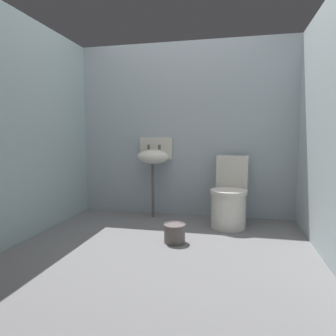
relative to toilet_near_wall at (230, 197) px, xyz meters
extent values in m
cube|color=slate|center=(-0.58, -0.90, -0.36)|extent=(3.09, 2.89, 0.08)
cube|color=#A3B0B8|center=(-0.58, 0.40, 0.76)|extent=(3.09, 0.10, 2.16)
cube|color=#9DB3B6|center=(-1.98, -0.80, 0.76)|extent=(0.10, 2.69, 2.16)
cylinder|color=silver|center=(-0.01, -0.09, -0.13)|extent=(0.42, 0.42, 0.38)
cylinder|color=silver|center=(-0.01, -0.09, 0.08)|extent=(0.45, 0.45, 0.04)
cube|color=silver|center=(0.03, 0.21, 0.26)|extent=(0.38, 0.22, 0.40)
cylinder|color=#5F5753|center=(-0.94, 0.16, 0.01)|extent=(0.04, 0.04, 0.66)
ellipsoid|color=silver|center=(-0.94, 0.16, 0.43)|extent=(0.40, 0.32, 0.18)
cube|color=silver|center=(-0.94, 0.33, 0.53)|extent=(0.42, 0.04, 0.28)
cylinder|color=#5F5753|center=(-1.01, 0.22, 0.55)|extent=(0.04, 0.04, 0.06)
cylinder|color=#5F5753|center=(-0.87, 0.22, 0.55)|extent=(0.04, 0.04, 0.06)
cylinder|color=#5F5753|center=(-0.50, -0.68, -0.23)|extent=(0.20, 0.20, 0.17)
torus|color=#625358|center=(-0.50, -0.68, -0.15)|extent=(0.22, 0.22, 0.02)
camera|label=1|loc=(0.04, -3.38, 0.69)|focal=32.07mm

